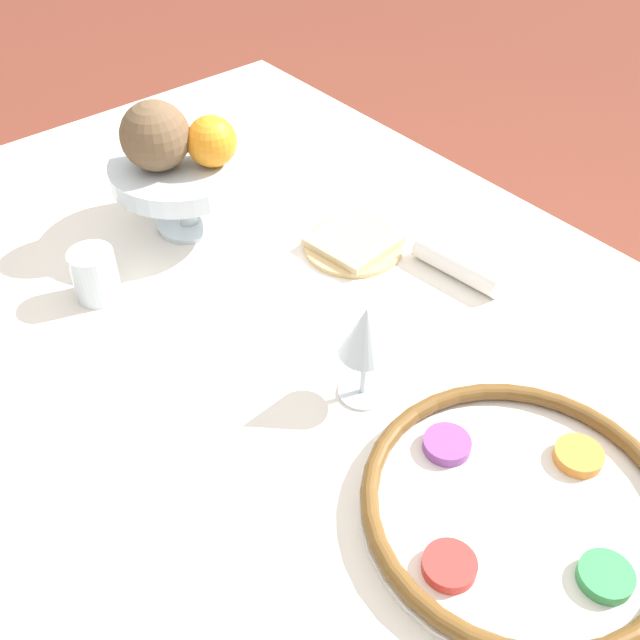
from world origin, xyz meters
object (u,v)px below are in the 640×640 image
(coconut, at_px, (155,136))
(bread_plate, at_px, (353,244))
(napkin_roll, at_px, (459,265))
(cup_near, at_px, (95,275))
(wine_glass, at_px, (366,335))
(seder_plate, at_px, (518,508))
(fruit_stand, at_px, (182,174))
(orange_fruit, at_px, (211,141))

(coconut, relative_size, bread_plate, 0.67)
(coconut, distance_m, napkin_roll, 0.48)
(cup_near, bearing_deg, wine_glass, -156.73)
(seder_plate, bearing_deg, napkin_roll, -38.85)
(wine_glass, bearing_deg, seder_plate, -178.40)
(seder_plate, xyz_separation_m, fruit_stand, (0.68, -0.02, 0.08))
(wine_glass, bearing_deg, cup_near, 23.27)
(wine_glass, relative_size, cup_near, 1.85)
(coconut, bearing_deg, napkin_roll, -143.77)
(fruit_stand, xyz_separation_m, bread_plate, (-0.21, -0.16, -0.09))
(napkin_roll, xyz_separation_m, cup_near, (0.30, 0.43, 0.02))
(wine_glass, bearing_deg, coconut, 0.41)
(orange_fruit, height_order, coconut, coconut)
(fruit_stand, distance_m, coconut, 0.08)
(orange_fruit, bearing_deg, seder_plate, 175.01)
(bread_plate, bearing_deg, orange_fruit, 36.46)
(orange_fruit, bearing_deg, bread_plate, -143.54)
(wine_glass, relative_size, coconut, 1.38)
(bread_plate, xyz_separation_m, napkin_roll, (-0.15, -0.07, 0.01))
(wine_glass, xyz_separation_m, fruit_stand, (0.44, -0.03, -0.01))
(fruit_stand, relative_size, cup_near, 2.87)
(napkin_roll, bearing_deg, coconut, 36.23)
(wine_glass, distance_m, orange_fruit, 0.41)
(napkin_roll, height_order, cup_near, cup_near)
(fruit_stand, height_order, coconut, coconut)
(bread_plate, distance_m, napkin_roll, 0.17)
(seder_plate, relative_size, orange_fruit, 4.53)
(coconut, bearing_deg, wine_glass, -179.59)
(bread_plate, bearing_deg, cup_near, 67.46)
(orange_fruit, bearing_deg, wine_glass, 171.22)
(fruit_stand, distance_m, napkin_roll, 0.44)
(seder_plate, bearing_deg, orange_fruit, -4.99)
(seder_plate, xyz_separation_m, cup_near, (0.62, 0.17, 0.02))
(napkin_roll, bearing_deg, wine_glass, 107.61)
(seder_plate, bearing_deg, bread_plate, -21.47)
(wine_glass, xyz_separation_m, orange_fruit, (0.41, -0.06, 0.05))
(orange_fruit, relative_size, cup_near, 0.99)
(orange_fruit, xyz_separation_m, bread_plate, (-0.17, -0.13, -0.15))
(napkin_roll, bearing_deg, cup_near, 55.39)
(wine_glass, distance_m, coconut, 0.46)
(fruit_stand, bearing_deg, orange_fruit, -138.46)
(wine_glass, bearing_deg, napkin_roll, -72.39)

